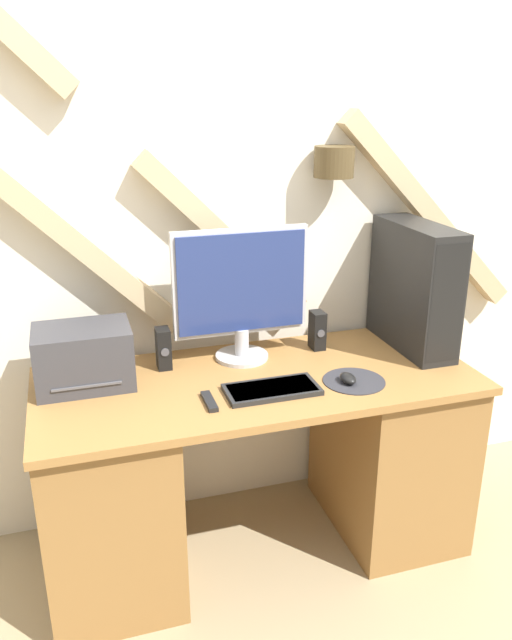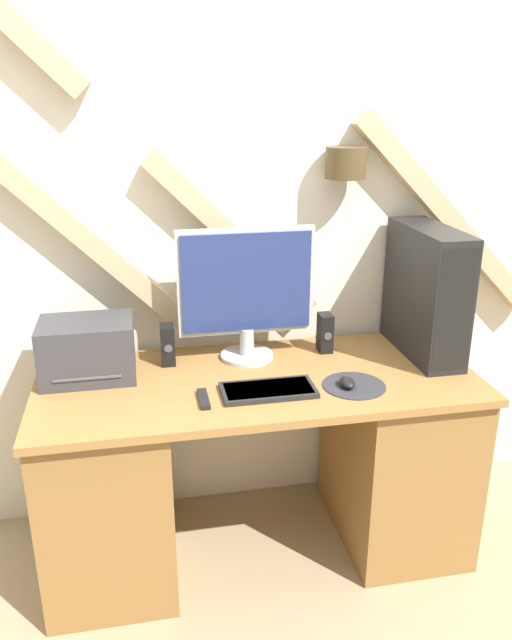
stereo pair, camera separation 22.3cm
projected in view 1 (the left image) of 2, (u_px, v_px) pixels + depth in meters
ground_plane at (286, 606)px, 2.27m from camera, size 12.00×12.00×0.00m
wall_back at (228, 202)px, 2.47m from camera, size 6.40×0.21×2.70m
desk at (258, 462)px, 2.44m from camera, size 1.63×0.69×0.76m
monitor at (241, 290)px, 2.39m from camera, size 0.53×0.21×0.52m
keyboard at (272, 389)px, 2.20m from camera, size 0.33×0.16×0.02m
mousepad at (354, 381)px, 2.28m from camera, size 0.23×0.23×0.00m
mouse at (348, 378)px, 2.26m from camera, size 0.05×0.08×0.03m
computer_tower at (415, 287)px, 2.52m from camera, size 0.16×0.47×0.51m
printer at (84, 357)px, 2.22m from camera, size 0.34×0.25×0.22m
speaker_left at (163, 349)px, 2.37m from camera, size 0.05×0.08×0.16m
speaker_right at (317, 330)px, 2.55m from camera, size 0.05×0.08×0.16m
remote_control at (209, 401)px, 2.12m from camera, size 0.03×0.14×0.02m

